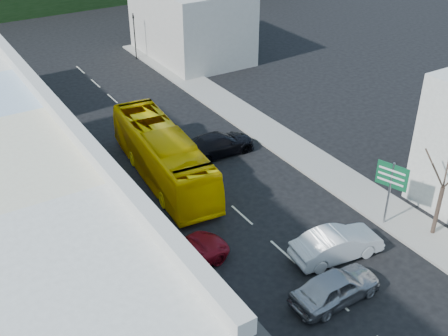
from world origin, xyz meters
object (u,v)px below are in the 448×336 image
(street_tree, at_px, (443,188))
(pedestrian_left, at_px, (153,269))
(car_white, at_px, (337,246))
(bus, at_px, (163,156))
(direction_sign, at_px, (389,195))
(car_silver, at_px, (335,289))
(traffic_signal, at_px, (135,37))
(car_red, at_px, (184,255))

(street_tree, bearing_deg, pedestrian_left, 163.44)
(car_white, relative_size, street_tree, 0.71)
(bus, height_order, direction_sign, direction_sign)
(bus, distance_m, street_tree, 16.74)
(bus, height_order, car_silver, bus)
(bus, distance_m, car_white, 12.69)
(bus, bearing_deg, car_silver, -77.33)
(bus, relative_size, direction_sign, 2.86)
(bus, relative_size, street_tree, 1.87)
(car_white, bearing_deg, bus, 25.96)
(car_white, distance_m, street_tree, 6.49)
(pedestrian_left, bearing_deg, car_white, -123.80)
(bus, bearing_deg, direction_sign, -48.13)
(bus, distance_m, traffic_signal, 23.13)
(bus, height_order, car_white, bus)
(car_silver, height_order, street_tree, street_tree)
(direction_sign, relative_size, traffic_signal, 0.89)
(bus, distance_m, car_red, 8.97)
(car_silver, relative_size, street_tree, 0.71)
(car_silver, height_order, car_red, same)
(bus, distance_m, direction_sign, 14.03)
(traffic_signal, bearing_deg, pedestrian_left, 67.81)
(direction_sign, bearing_deg, car_white, 170.92)
(car_white, distance_m, pedestrian_left, 9.61)
(car_silver, bearing_deg, traffic_signal, -10.40)
(direction_sign, xyz_separation_m, street_tree, (1.60, -2.11, 1.07))
(car_white, height_order, street_tree, street_tree)
(car_silver, relative_size, car_red, 0.96)
(car_red, relative_size, direction_sign, 1.13)
(car_silver, distance_m, traffic_signal, 36.66)
(bus, xyz_separation_m, pedestrian_left, (-5.00, -8.91, -0.55))
(car_red, distance_m, traffic_signal, 32.09)
(car_silver, height_order, traffic_signal, traffic_signal)
(car_white, height_order, pedestrian_left, pedestrian_left)
(bus, bearing_deg, street_tree, -48.06)
(car_silver, relative_size, pedestrian_left, 2.59)
(bus, relative_size, car_silver, 2.64)
(street_tree, bearing_deg, car_red, 159.12)
(car_red, distance_m, direction_sign, 11.82)
(direction_sign, bearing_deg, traffic_signal, 72.23)
(car_red, bearing_deg, car_silver, -144.78)
(bus, relative_size, car_white, 2.64)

